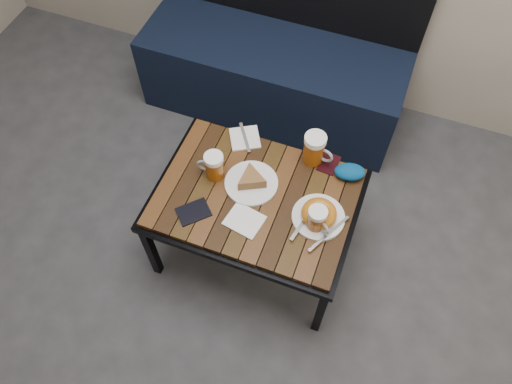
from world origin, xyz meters
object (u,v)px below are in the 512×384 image
(plate_pie, at_px, (251,181))
(beer_mug_right, at_px, (317,219))
(passport_burgundy, at_px, (329,163))
(passport_navy, at_px, (194,212))
(bench, at_px, (275,69))
(beer_mug_left, at_px, (214,166))
(cafe_table, at_px, (256,201))
(plate_bagel, at_px, (319,215))
(knit_pouch, at_px, (350,172))
(beer_mug_centre, at_px, (315,149))

(plate_pie, bearing_deg, beer_mug_right, -17.64)
(plate_pie, xyz_separation_m, passport_burgundy, (0.27, 0.21, -0.02))
(passport_navy, bearing_deg, passport_burgundy, 88.01)
(bench, distance_m, beer_mug_left, 0.92)
(cafe_table, bearing_deg, beer_mug_left, 169.62)
(beer_mug_left, bearing_deg, cafe_table, 163.29)
(cafe_table, distance_m, plate_bagel, 0.28)
(cafe_table, distance_m, knit_pouch, 0.41)
(beer_mug_left, xyz_separation_m, beer_mug_right, (0.47, -0.09, -0.00))
(bench, height_order, passport_burgundy, bench)
(passport_burgundy, bearing_deg, beer_mug_left, -148.68)
(cafe_table, relative_size, beer_mug_left, 6.51)
(plate_pie, bearing_deg, beer_mug_left, -176.84)
(passport_navy, xyz_separation_m, passport_burgundy, (0.44, 0.42, -0.00))
(passport_navy, height_order, knit_pouch, knit_pouch)
(beer_mug_right, distance_m, passport_navy, 0.49)
(passport_navy, relative_size, passport_burgundy, 1.20)
(bench, distance_m, beer_mug_centre, 0.81)
(passport_burgundy, bearing_deg, passport_navy, -132.21)
(beer_mug_left, relative_size, beer_mug_right, 1.07)
(beer_mug_centre, distance_m, plate_pie, 0.30)
(plate_pie, xyz_separation_m, plate_bagel, (0.31, -0.06, -0.00))
(beer_mug_right, bearing_deg, beer_mug_left, -159.62)
(beer_mug_right, bearing_deg, beer_mug_centre, 140.04)
(bench, relative_size, beer_mug_right, 11.61)
(plate_pie, relative_size, knit_pouch, 1.71)
(beer_mug_right, xyz_separation_m, passport_navy, (-0.48, -0.11, -0.06))
(beer_mug_centre, relative_size, beer_mug_right, 1.24)
(knit_pouch, bearing_deg, passport_burgundy, 163.14)
(plate_bagel, xyz_separation_m, passport_navy, (-0.48, -0.15, -0.02))
(plate_pie, xyz_separation_m, passport_navy, (-0.17, -0.21, -0.02))
(cafe_table, relative_size, passport_navy, 6.56)
(beer_mug_left, bearing_deg, beer_mug_right, 162.90)
(bench, height_order, cafe_table, bench)
(passport_burgundy, height_order, knit_pouch, knit_pouch)
(beer_mug_right, xyz_separation_m, passport_burgundy, (-0.04, 0.31, -0.06))
(passport_navy, xyz_separation_m, knit_pouch, (0.54, 0.39, 0.03))
(plate_bagel, distance_m, knit_pouch, 0.25)
(passport_burgundy, distance_m, knit_pouch, 0.10)
(plate_pie, bearing_deg, plate_bagel, -10.48)
(beer_mug_left, distance_m, passport_navy, 0.21)
(bench, bearing_deg, passport_burgundy, -54.23)
(cafe_table, bearing_deg, plate_pie, 129.78)
(beer_mug_left, height_order, passport_burgundy, beer_mug_left)
(beer_mug_left, bearing_deg, knit_pouch, -166.22)
(beer_mug_left, bearing_deg, passport_burgundy, -159.11)
(passport_navy, distance_m, passport_burgundy, 0.61)
(plate_bagel, bearing_deg, passport_navy, -162.40)
(beer_mug_centre, xyz_separation_m, knit_pouch, (0.17, -0.03, -0.05))
(plate_pie, xyz_separation_m, knit_pouch, (0.37, 0.19, 0.00))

